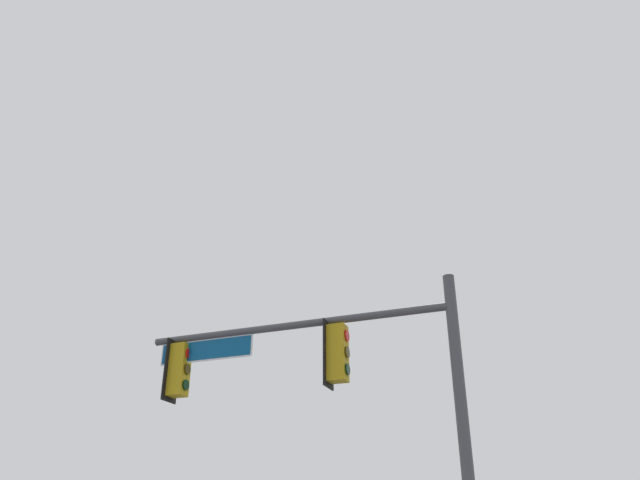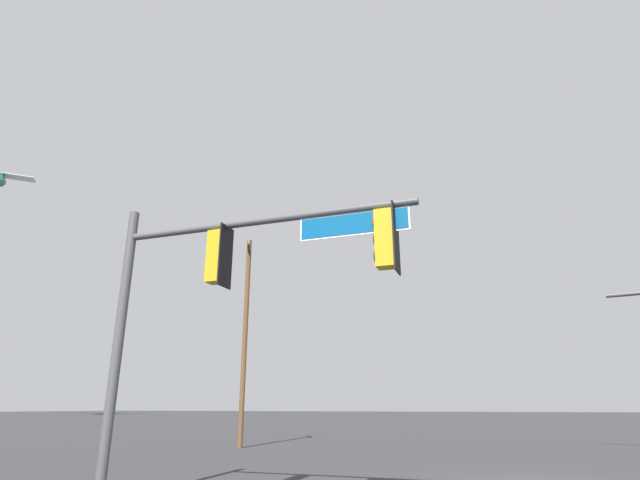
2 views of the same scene
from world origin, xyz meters
name	(u,v)px [view 2 (image 2 of 2)]	position (x,y,z in m)	size (l,w,h in m)	color
signal_pole_near	(229,277)	(-5.53, -5.63, 4.27)	(6.52, 0.73, 5.99)	#47474C
utility_pole	(245,331)	(-12.92, 7.36, 5.30)	(1.46, 2.47, 10.00)	brown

